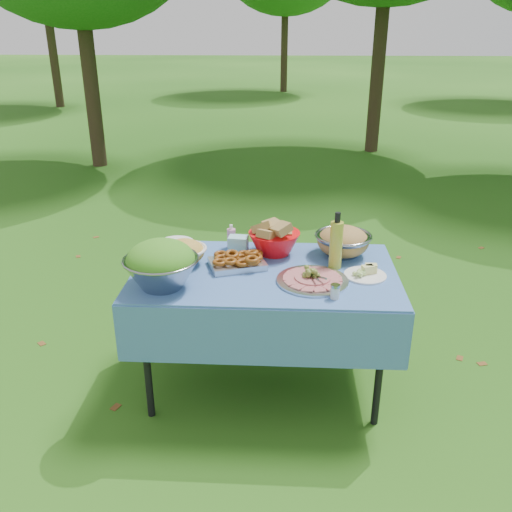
{
  "coord_description": "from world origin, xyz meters",
  "views": [
    {
      "loc": [
        0.1,
        -2.74,
        2.02
      ],
      "look_at": [
        -0.05,
        0.0,
        0.85
      ],
      "focal_mm": 38.0,
      "sensor_mm": 36.0,
      "label": 1
    }
  ],
  "objects": [
    {
      "name": "pasta_bowl_white",
      "position": [
        -0.46,
        0.07,
        0.83
      ],
      "size": [
        0.32,
        0.32,
        0.14
      ],
      "primitive_type": null,
      "rotation": [
        0.0,
        0.0,
        -0.32
      ],
      "color": "white",
      "rests_on": "picnic_table"
    },
    {
      "name": "picnic_table",
      "position": [
        0.0,
        0.0,
        0.38
      ],
      "size": [
        1.46,
        0.86,
        0.76
      ],
      "primitive_type": "cube",
      "color": "#82AEFA",
      "rests_on": "ground"
    },
    {
      "name": "ground",
      "position": [
        0.0,
        0.0,
        0.0
      ],
      "size": [
        80.0,
        80.0,
        0.0
      ],
      "primitive_type": "plane",
      "color": "#113D0B",
      "rests_on": "ground"
    },
    {
      "name": "wipes_box",
      "position": [
        -0.17,
        0.25,
        0.81
      ],
      "size": [
        0.12,
        0.09,
        0.1
      ],
      "primitive_type": "cube",
      "rotation": [
        0.0,
        0.0,
        -0.11
      ],
      "color": "#99E4F1",
      "rests_on": "picnic_table"
    },
    {
      "name": "pasta_bowl_steel",
      "position": [
        0.45,
        0.25,
        0.85
      ],
      "size": [
        0.42,
        0.42,
        0.18
      ],
      "primitive_type": null,
      "rotation": [
        0.0,
        0.0,
        -0.31
      ],
      "color": "gray",
      "rests_on": "picnic_table"
    },
    {
      "name": "cheese_plate",
      "position": [
        0.55,
        -0.04,
        0.79
      ],
      "size": [
        0.3,
        0.3,
        0.06
      ],
      "primitive_type": "cylinder",
      "rotation": [
        0.0,
        0.0,
        -0.36
      ],
      "color": "white",
      "rests_on": "picnic_table"
    },
    {
      "name": "sanitizer_bottle",
      "position": [
        -0.22,
        0.33,
        0.84
      ],
      "size": [
        0.06,
        0.06,
        0.15
      ],
      "primitive_type": "cylinder",
      "rotation": [
        0.0,
        0.0,
        -0.18
      ],
      "color": "pink",
      "rests_on": "picnic_table"
    },
    {
      "name": "charcuterie_platter",
      "position": [
        0.26,
        -0.13,
        0.8
      ],
      "size": [
        0.46,
        0.46,
        0.09
      ],
      "primitive_type": "cylinder",
      "rotation": [
        0.0,
        0.0,
        0.21
      ],
      "color": "silver",
      "rests_on": "picnic_table"
    },
    {
      "name": "salad_bowl",
      "position": [
        -0.53,
        -0.23,
        0.89
      ],
      "size": [
        0.48,
        0.48,
        0.25
      ],
      "primitive_type": null,
      "rotation": [
        0.0,
        0.0,
        0.3
      ],
      "color": "gray",
      "rests_on": "picnic_table"
    },
    {
      "name": "oil_bottle",
      "position": [
        0.39,
        0.07,
        0.92
      ],
      "size": [
        0.09,
        0.09,
        0.33
      ],
      "primitive_type": "cylinder",
      "rotation": [
        0.0,
        0.0,
        0.24
      ],
      "color": "#ADB635",
      "rests_on": "picnic_table"
    },
    {
      "name": "fried_tray",
      "position": [
        -0.16,
        0.05,
        0.8
      ],
      "size": [
        0.35,
        0.3,
        0.07
      ],
      "primitive_type": "cube",
      "rotation": [
        0.0,
        0.0,
        0.33
      ],
      "color": "silver",
      "rests_on": "picnic_table"
    },
    {
      "name": "plate_stack",
      "position": [
        -0.55,
        0.28,
        0.79
      ],
      "size": [
        0.27,
        0.27,
        0.05
      ],
      "primitive_type": "cylinder",
      "rotation": [
        0.0,
        0.0,
        -0.4
      ],
      "color": "white",
      "rests_on": "picnic_table"
    },
    {
      "name": "shaker",
      "position": [
        0.36,
        -0.31,
        0.8
      ],
      "size": [
        0.06,
        0.06,
        0.08
      ],
      "primitive_type": "cylinder",
      "rotation": [
        0.0,
        0.0,
        0.25
      ],
      "color": "silver",
      "rests_on": "picnic_table"
    },
    {
      "name": "bread_bowl",
      "position": [
        0.05,
        0.26,
        0.86
      ],
      "size": [
        0.38,
        0.38,
        0.2
      ],
      "primitive_type": null,
      "rotation": [
        0.0,
        0.0,
        -0.29
      ],
      "color": "#F80E14",
      "rests_on": "picnic_table"
    }
  ]
}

